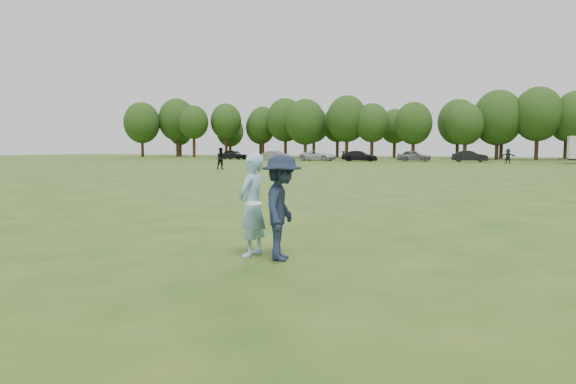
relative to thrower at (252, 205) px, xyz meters
name	(u,v)px	position (x,y,z in m)	size (l,w,h in m)	color
ground	(308,252)	(0.80, 0.74, -0.93)	(200.00, 200.00, 0.00)	#264A14
thrower	(252,205)	(0.00, 0.00, 0.00)	(0.68, 0.45, 1.87)	#98CAEB
defender	(282,207)	(0.62, -0.08, -0.01)	(1.20, 0.69, 1.85)	#1A233A
player_far_a	(221,159)	(-18.22, 30.71, 0.01)	(0.92, 0.72, 1.89)	black
player_far_d	(508,156)	(4.96, 55.42, -0.05)	(1.63, 0.52, 1.76)	#242424
car_a	(234,155)	(-33.96, 61.93, -0.18)	(1.77, 4.40, 1.50)	black
car_b	(276,155)	(-26.17, 60.42, -0.24)	(1.46, 4.18, 1.38)	slate
car_c	(318,156)	(-19.40, 59.56, -0.22)	(2.37, 5.13, 1.43)	silver
car_d	(359,156)	(-13.49, 59.79, -0.23)	(1.98, 4.87, 1.41)	black
car_e	(414,156)	(-6.44, 61.15, -0.18)	(1.77, 4.40, 1.50)	slate
car_f	(470,156)	(0.56, 61.53, -0.20)	(1.56, 4.46, 1.47)	black
disc_in_play	(253,204)	(0.19, -0.31, 0.07)	(0.30, 0.30, 0.08)	white
treeline	(498,119)	(3.61, 77.64, 5.33)	(130.35, 18.39, 11.74)	#332114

